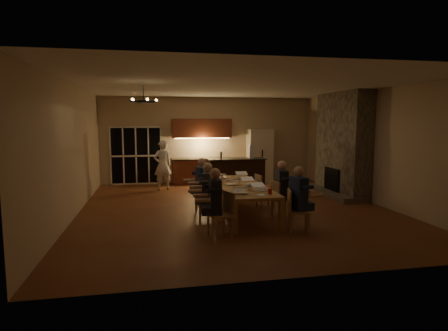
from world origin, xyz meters
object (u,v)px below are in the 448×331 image
bar_island (236,175)px  chair_left_far (203,194)px  chair_right_far (265,191)px  laptop_a (240,188)px  laptop_b (260,186)px  laptop_d (249,180)px  redcup_near (270,191)px  person_right_mid (282,189)px  plate_near (262,188)px  person_left_far (202,184)px  person_left_mid (208,193)px  laptop_f (243,174)px  can_silver (249,187)px  mug_mid (239,179)px  plate_far (249,179)px  chair_left_mid (208,203)px  person_right_near (298,199)px  bar_blender (251,151)px  laptop_e (221,174)px  standing_person (163,165)px  laptop_c (231,180)px  refrigerator (260,156)px  chandelier (143,102)px  person_left_near (215,202)px  bar_bottle (221,155)px  chair_right_near (299,211)px  plate_left (238,191)px  mug_back (222,178)px  redcup_mid (219,181)px  dining_table (241,200)px  mug_front (246,186)px  can_cola (222,175)px  chair_left_near (220,214)px  chair_right_mid (282,199)px

bar_island → chair_left_far: (-1.48, -2.64, -0.10)m
chair_right_far → laptop_a: laptop_a is taller
chair_left_far → laptop_b: laptop_b is taller
laptop_d → redcup_near: bearing=-87.1°
chair_left_far → person_right_mid: 2.04m
chair_left_far → laptop_d: bearing=73.4°
plate_near → person_left_far: bearing=136.3°
person_left_mid → laptop_b: (1.14, -0.35, 0.17)m
laptop_f → can_silver: bearing=-99.9°
mug_mid → plate_far: mug_mid is taller
chair_left_mid → person_right_near: person_right_near is taller
bar_blender → laptop_e: bearing=-132.6°
standing_person → laptop_a: bearing=91.2°
laptop_b → laptop_c: same height
refrigerator → chair_left_mid: refrigerator is taller
laptop_b → chandelier: bearing=152.0°
refrigerator → redcup_near: 6.26m
person_right_mid → laptop_e: size_ratio=4.31×
person_right_near → person_left_far: same height
person_left_near → bar_bottle: size_ratio=5.75×
chair_left_far → person_right_near: 2.74m
chair_right_near → bar_island: bearing=17.7°
bar_island → plate_left: 4.17m
person_left_mid → plate_near: person_left_mid is taller
mug_mid → mug_back: (-0.40, 0.25, 0.00)m
redcup_mid → dining_table: bearing=-40.1°
dining_table → can_silver: size_ratio=27.71×
chair_right_near → mug_front: 1.46m
laptop_b → laptop_d: 0.91m
person_left_near → redcup_mid: (0.44, 1.94, 0.12)m
person_right_near → mug_back: bearing=17.9°
chair_right_near → laptop_b: laptop_b is taller
laptop_b → mug_mid: 1.44m
can_cola → laptop_a: bearing=-91.2°
chair_right_far → mug_mid: 0.85m
laptop_c → mug_back: laptop_c is taller
refrigerator → chandelier: size_ratio=3.30×
dining_table → person_left_near: bearing=-120.2°
standing_person → laptop_e: bearing=103.5°
person_right_mid → mug_front: (-0.90, -0.06, 0.11)m
mug_front → bar_blender: size_ratio=0.22×
mug_back → can_cola: (0.11, 0.60, 0.01)m
chair_right_far → laptop_d: bearing=129.1°
laptop_b → redcup_near: (0.11, -0.38, -0.05)m
person_right_near → mug_front: person_right_near is taller
chair_left_far → laptop_f: laptop_f is taller
chair_left_near → plate_far: chair_left_near is taller
chair_right_near → plate_left: (-1.13, 0.75, 0.31)m
dining_table → redcup_near: redcup_near is taller
chair_right_mid → laptop_a: bearing=108.1°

